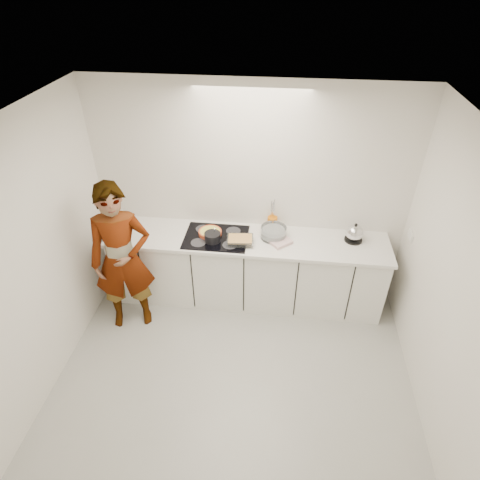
# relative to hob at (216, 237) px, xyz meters

# --- Properties ---
(floor) EXTENTS (3.60, 3.20, 0.00)m
(floor) POSITION_rel_hob_xyz_m (0.35, -1.26, -0.92)
(floor) COLOR #AAAAA3
(floor) RESTS_ON ground
(ceiling) EXTENTS (3.60, 3.20, 0.00)m
(ceiling) POSITION_rel_hob_xyz_m (0.35, -1.26, 1.68)
(ceiling) COLOR white
(ceiling) RESTS_ON wall_back
(wall_back) EXTENTS (3.60, 0.00, 2.60)m
(wall_back) POSITION_rel_hob_xyz_m (0.35, 0.34, 0.38)
(wall_back) COLOR silver
(wall_back) RESTS_ON ground
(wall_left) EXTENTS (0.00, 3.20, 2.60)m
(wall_left) POSITION_rel_hob_xyz_m (-1.45, -1.26, 0.38)
(wall_left) COLOR silver
(wall_left) RESTS_ON ground
(wall_right) EXTENTS (0.02, 3.20, 2.60)m
(wall_right) POSITION_rel_hob_xyz_m (2.15, -1.24, 0.38)
(wall_right) COLOR silver
(wall_right) RESTS_ON ground
(base_cabinets) EXTENTS (3.20, 0.58, 0.87)m
(base_cabinets) POSITION_rel_hob_xyz_m (0.35, 0.02, -0.48)
(base_cabinets) COLOR white
(base_cabinets) RESTS_ON floor
(countertop) EXTENTS (3.24, 0.64, 0.04)m
(countertop) POSITION_rel_hob_xyz_m (0.35, 0.02, -0.03)
(countertop) COLOR white
(countertop) RESTS_ON base_cabinets
(hob) EXTENTS (0.72, 0.54, 0.01)m
(hob) POSITION_rel_hob_xyz_m (0.00, 0.00, 0.00)
(hob) COLOR black
(hob) RESTS_ON countertop
(tart_dish) EXTENTS (0.31, 0.31, 0.04)m
(tart_dish) POSITION_rel_hob_xyz_m (-0.08, 0.04, 0.03)
(tart_dish) COLOR #C84722
(tart_dish) RESTS_ON hob
(saucepan) EXTENTS (0.19, 0.19, 0.17)m
(saucepan) POSITION_rel_hob_xyz_m (-0.03, -0.08, 0.06)
(saucepan) COLOR black
(saucepan) RESTS_ON hob
(baking_dish) EXTENTS (0.31, 0.24, 0.06)m
(baking_dish) POSITION_rel_hob_xyz_m (0.29, -0.08, 0.04)
(baking_dish) COLOR silver
(baking_dish) RESTS_ON hob
(mixing_bowl) EXTENTS (0.30, 0.30, 0.14)m
(mixing_bowl) POSITION_rel_hob_xyz_m (0.65, 0.08, 0.06)
(mixing_bowl) COLOR silver
(mixing_bowl) RESTS_ON countertop
(tea_towel) EXTENTS (0.28, 0.27, 0.04)m
(tea_towel) POSITION_rel_hob_xyz_m (0.74, -0.03, 0.01)
(tea_towel) COLOR white
(tea_towel) RESTS_ON countertop
(kettle) EXTENTS (0.23, 0.23, 0.23)m
(kettle) POSITION_rel_hob_xyz_m (1.55, 0.13, 0.09)
(kettle) COLOR black
(kettle) RESTS_ON countertop
(utensil_crock) EXTENTS (0.15, 0.15, 0.14)m
(utensil_crock) POSITION_rel_hob_xyz_m (0.63, 0.28, 0.06)
(utensil_crock) COLOR #D06708
(utensil_crock) RESTS_ON countertop
(cook) EXTENTS (0.75, 0.61, 1.80)m
(cook) POSITION_rel_hob_xyz_m (-0.94, -0.50, -0.02)
(cook) COLOR white
(cook) RESTS_ON floor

